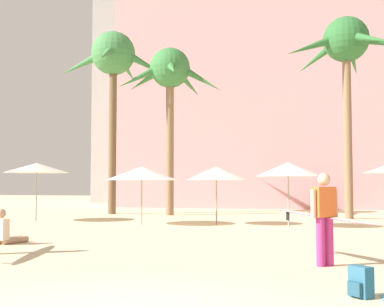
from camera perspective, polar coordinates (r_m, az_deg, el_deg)
hotel_pink at (r=36.98m, az=12.33°, el=5.65°), size 24.63×9.05×14.61m
hotel_tower_gray at (r=45.39m, az=2.13°, el=11.54°), size 18.32×8.51×26.49m
palm_tree_far_left at (r=26.11m, az=-2.48°, el=8.43°), size 5.46×5.59×8.37m
palm_tree_left at (r=27.64m, az=-8.68°, el=10.02°), size 5.96×6.10×9.52m
palm_tree_right at (r=24.55m, az=16.71°, el=10.96°), size 5.85×5.74×9.05m
cafe_umbrella_1 at (r=18.72m, az=10.60°, el=-1.74°), size 2.33×2.33×2.31m
cafe_umbrella_2 at (r=19.62m, az=-5.58°, el=-2.20°), size 2.74×2.74×2.19m
cafe_umbrella_4 at (r=22.41m, az=-16.81°, el=-1.54°), size 2.65×2.65×2.41m
cafe_umbrella_7 at (r=19.53m, az=2.72°, el=-2.20°), size 2.27×2.27×2.20m
backpack at (r=7.47m, az=18.14°, el=-13.40°), size 0.35×0.35×0.42m
person_near_right at (r=10.11m, az=14.42°, el=-6.64°), size 2.05×2.68×1.73m
person_near_left at (r=14.08m, az=-19.93°, el=-8.12°), size 0.61×0.96×0.90m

